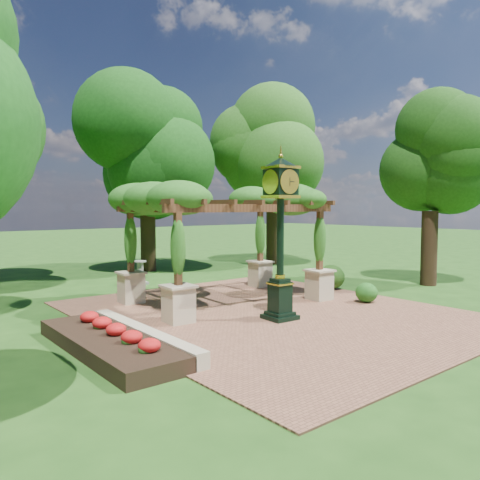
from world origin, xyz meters
TOP-DOWN VIEW (x-y plane):
  - ground at (0.00, 0.00)m, footprint 120.00×120.00m
  - brick_plaza at (0.00, 1.00)m, footprint 10.00×12.00m
  - border_wall at (-4.60, 0.50)m, footprint 0.35×5.00m
  - flower_bed at (-5.50, 0.50)m, footprint 1.50×5.00m
  - pedestal_clock at (-0.40, 0.17)m, footprint 0.99×0.99m
  - pergola at (-0.00, 3.22)m, footprint 6.70×4.43m
  - sundial at (-0.56, 8.58)m, footprint 0.59×0.59m
  - shrub_front at (3.58, 0.04)m, footprint 0.81×0.81m
  - shrub_mid at (4.67, 2.51)m, footprint 1.29×1.29m
  - shrub_back at (4.59, 6.76)m, footprint 0.69×0.69m
  - tree_north at (1.74, 12.17)m, footprint 4.94×4.94m
  - tree_east_far at (8.80, 10.31)m, footprint 4.62×4.62m
  - tree_east_near at (8.78, 0.68)m, footprint 3.63×3.63m

SIDE VIEW (x-z plane):
  - ground at x=0.00m, z-range 0.00..0.00m
  - brick_plaza at x=0.00m, z-range 0.00..0.04m
  - flower_bed at x=-5.50m, z-range 0.00..0.36m
  - border_wall at x=-4.60m, z-range 0.00..0.40m
  - shrub_back at x=4.59m, z-range 0.04..0.62m
  - shrub_front at x=3.58m, z-range 0.04..0.71m
  - sundial at x=-0.56m, z-range -0.06..0.94m
  - shrub_mid at x=4.67m, z-range 0.04..1.00m
  - pedestal_clock at x=-0.40m, z-range 0.47..5.23m
  - pergola at x=0.00m, z-range 1.30..5.38m
  - tree_east_near at x=8.78m, z-range 1.48..9.56m
  - tree_north at x=1.74m, z-range 1.65..10.49m
  - tree_east_far at x=8.80m, z-range 1.77..11.31m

